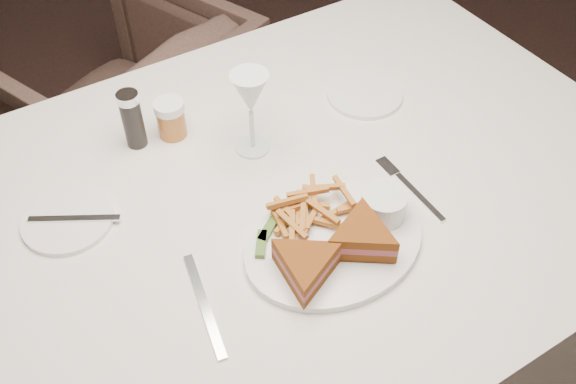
{
  "coord_description": "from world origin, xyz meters",
  "views": [
    {
      "loc": [
        -0.38,
        -0.97,
        1.61
      ],
      "look_at": [
        0.01,
        -0.32,
        0.8
      ],
      "focal_mm": 40.0,
      "sensor_mm": 36.0,
      "label": 1
    }
  ],
  "objects": [
    {
      "name": "chair_far",
      "position": [
        -0.02,
        0.65,
        0.34
      ],
      "size": [
        0.86,
        0.84,
        0.69
      ],
      "primitive_type": "imported",
      "rotation": [
        0.0,
        0.0,
        3.54
      ],
      "color": "#48332C",
      "rests_on": "ground"
    },
    {
      "name": "ground",
      "position": [
        0.0,
        0.0,
        0.0
      ],
      "size": [
        5.0,
        5.0,
        0.0
      ],
      "primitive_type": "plane",
      "color": "black",
      "rests_on": "ground"
    },
    {
      "name": "table_setting",
      "position": [
        0.02,
        -0.33,
        0.79
      ],
      "size": [
        0.81,
        0.59,
        0.18
      ],
      "color": "white",
      "rests_on": "table"
    },
    {
      "name": "table",
      "position": [
        0.01,
        -0.27,
        0.38
      ],
      "size": [
        1.48,
        1.0,
        0.75
      ],
      "primitive_type": "cube",
      "rotation": [
        0.0,
        0.0,
        0.01
      ],
      "color": "silver",
      "rests_on": "ground"
    }
  ]
}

